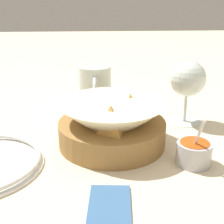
{
  "coord_description": "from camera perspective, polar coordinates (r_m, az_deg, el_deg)",
  "views": [
    {
      "loc": [
        0.56,
        -0.05,
        0.29
      ],
      "look_at": [
        -0.01,
        -0.02,
        0.07
      ],
      "focal_mm": 50.0,
      "sensor_mm": 36.0,
      "label": 1
    }
  ],
  "objects": [
    {
      "name": "napkin",
      "position": [
        0.46,
        -0.46,
        -16.74
      ],
      "size": [
        0.11,
        0.07,
        0.01
      ],
      "color": "#38608E",
      "rests_on": "ground_plane"
    },
    {
      "name": "ground_plane",
      "position": [
        0.63,
        1.7,
        -6.03
      ],
      "size": [
        4.0,
        4.0,
        0.0
      ],
      "primitive_type": "plane",
      "color": "beige"
    },
    {
      "name": "sauce_cup",
      "position": [
        0.58,
        14.74,
        -7.07
      ],
      "size": [
        0.07,
        0.06,
        0.1
      ],
      "color": "#B7B7BC",
      "rests_on": "ground_plane"
    },
    {
      "name": "beer_mug",
      "position": [
        0.8,
        -3.19,
        4.01
      ],
      "size": [
        0.13,
        0.09,
        0.12
      ],
      "color": "silver",
      "rests_on": "ground_plane"
    },
    {
      "name": "food_basket",
      "position": [
        0.62,
        -0.05,
        -2.46
      ],
      "size": [
        0.21,
        0.21,
        0.1
      ],
      "color": "olive",
      "rests_on": "ground_plane"
    },
    {
      "name": "wine_glass",
      "position": [
        0.73,
        13.66,
        5.58
      ],
      "size": [
        0.08,
        0.08,
        0.15
      ],
      "color": "silver",
      "rests_on": "ground_plane"
    }
  ]
}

